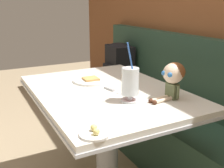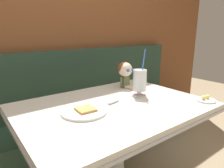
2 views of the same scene
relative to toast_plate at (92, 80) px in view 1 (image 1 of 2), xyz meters
name	(u,v)px [view 1 (image 1 of 2)]	position (x,y,z in m)	size (l,w,h in m)	color
wood_panel_wall	(219,8)	(0.20, 0.88, 0.45)	(4.40, 0.08, 2.40)	brown
booth_bench	(183,130)	(0.20, 0.64, -0.42)	(2.60, 0.48, 1.00)	#233D2D
diner_table	(107,120)	(0.20, 0.01, -0.21)	(1.11, 0.81, 0.74)	silver
toast_plate	(92,80)	(0.00, 0.00, 0.00)	(0.25, 0.25, 0.03)	white
milkshake_glass	(130,83)	(0.44, 0.03, 0.09)	(0.10, 0.10, 0.31)	silver
butter_saucer	(94,133)	(0.70, -0.29, 0.00)	(0.12, 0.12, 0.04)	white
butter_knife	(113,90)	(0.25, 0.03, 0.00)	(0.23, 0.07, 0.01)	silver
seated_doll	(173,75)	(0.50, 0.25, 0.12)	(0.12, 0.22, 0.20)	#5B6642
backpack	(119,63)	(-0.73, 0.61, -0.09)	(0.32, 0.27, 0.41)	black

